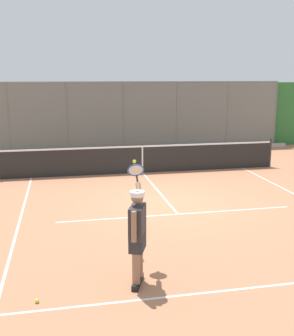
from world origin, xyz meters
TOP-DOWN VIEW (x-y plane):
  - ground_plane at (0.00, 0.00)m, footprint 60.00×60.00m
  - court_line_markings at (0.00, 1.23)m, footprint 7.59×8.34m
  - fence_backdrop at (0.00, -8.62)m, footprint 17.63×1.37m
  - tennis_net at (0.00, -3.66)m, footprint 9.75×0.09m
  - tennis_player at (1.60, 4.16)m, footprint 0.46×1.35m
  - tennis_ball_mid_court at (3.18, 4.43)m, footprint 0.07×0.07m
  - tennis_ball_near_net at (1.36, 3.33)m, footprint 0.07×0.07m

SIDE VIEW (x-z plane):
  - ground_plane at x=0.00m, z-range 0.00..0.00m
  - court_line_markings at x=0.00m, z-range 0.00..0.01m
  - tennis_ball_mid_court at x=3.18m, z-range 0.00..0.07m
  - tennis_ball_near_net at x=1.36m, z-range 0.00..0.07m
  - tennis_net at x=0.00m, z-range -0.04..1.03m
  - tennis_player at x=1.60m, z-range -0.02..1.85m
  - fence_backdrop at x=0.00m, z-range -0.04..3.04m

